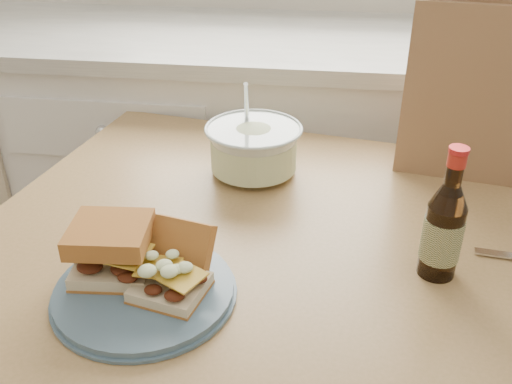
# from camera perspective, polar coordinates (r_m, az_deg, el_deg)

# --- Properties ---
(cabinet_run) EXTENTS (2.50, 0.64, 0.94)m
(cabinet_run) POSITION_cam_1_polar(r_m,az_deg,el_deg) (1.84, 4.25, 1.21)
(cabinet_run) COLOR white
(cabinet_run) RESTS_ON ground
(dining_table) EXTENTS (1.12, 1.12, 0.81)m
(dining_table) POSITION_cam_1_polar(r_m,az_deg,el_deg) (1.01, -0.42, -11.32)
(dining_table) COLOR #AC8151
(dining_table) RESTS_ON ground
(plate) EXTENTS (0.26, 0.26, 0.02)m
(plate) POSITION_cam_1_polar(r_m,az_deg,el_deg) (0.86, -11.08, -9.71)
(plate) COLOR #496376
(plate) RESTS_ON dining_table
(sandwich_left) EXTENTS (0.12, 0.11, 0.08)m
(sandwich_left) POSITION_cam_1_polar(r_m,az_deg,el_deg) (0.86, -14.19, -5.53)
(sandwich_left) COLOR beige
(sandwich_left) RESTS_ON plate
(sandwich_right) EXTENTS (0.11, 0.15, 0.08)m
(sandwich_right) POSITION_cam_1_polar(r_m,az_deg,el_deg) (0.83, -8.23, -7.61)
(sandwich_right) COLOR beige
(sandwich_right) RESTS_ON plate
(coleslaw_bowl) EXTENTS (0.19, 0.19, 0.19)m
(coleslaw_bowl) POSITION_cam_1_polar(r_m,az_deg,el_deg) (1.14, -0.24, 4.18)
(coleslaw_bowl) COLOR silver
(coleslaw_bowl) RESTS_ON dining_table
(beer_bottle) EXTENTS (0.06, 0.06, 0.21)m
(beer_bottle) POSITION_cam_1_polar(r_m,az_deg,el_deg) (0.89, 18.24, -3.54)
(beer_bottle) COLOR black
(beer_bottle) RESTS_ON dining_table
(paper_bag) EXTENTS (0.28, 0.21, 0.34)m
(paper_bag) POSITION_cam_1_polar(r_m,az_deg,el_deg) (1.22, 20.96, 9.98)
(paper_bag) COLOR #936B47
(paper_bag) RESTS_ON dining_table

